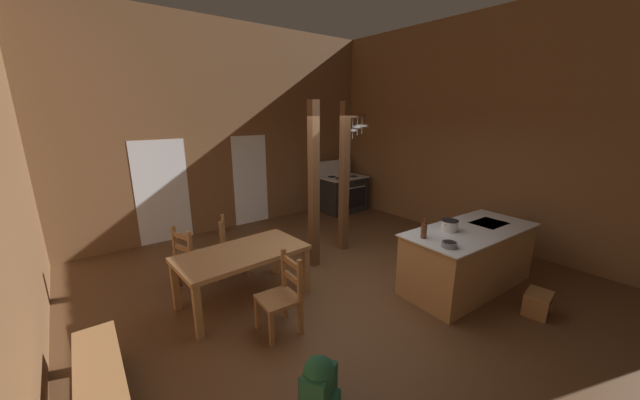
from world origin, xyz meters
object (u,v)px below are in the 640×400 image
stove_range (342,193)px  step_stool (538,301)px  dining_table (242,257)px  backpack (319,387)px  ladderback_chair_at_table_end (232,247)px  mixing_bowl_on_counter (449,245)px  ladderback_chair_near_window (192,258)px  stockpot_on_counter (449,225)px  ladderback_chair_by_post (282,296)px  bench_along_left_wall (101,384)px  kitchen_island (468,258)px  bottle_tall_on_counter (424,230)px

stove_range → step_stool: 5.21m
dining_table → backpack: dining_table is taller
ladderback_chair_at_table_end → mixing_bowl_on_counter: bearing=-58.1°
stove_range → ladderback_chair_near_window: bearing=-160.5°
backpack → stockpot_on_counter: bearing=11.5°
ladderback_chair_by_post → stockpot_on_counter: 2.55m
backpack → bench_along_left_wall: bearing=140.7°
ladderback_chair_at_table_end → stockpot_on_counter: 3.36m
stove_range → ladderback_chair_at_table_end: size_ratio=1.39×
ladderback_chair_at_table_end → step_stool: bearing=-53.3°
bench_along_left_wall → mixing_bowl_on_counter: (3.71, -0.95, 0.64)m
backpack → stockpot_on_counter: (2.80, 0.57, 0.68)m
kitchen_island → ladderback_chair_at_table_end: size_ratio=2.32×
ladderback_chair_near_window → bench_along_left_wall: (-1.34, -1.78, -0.15)m
stockpot_on_counter → mixing_bowl_on_counter: stockpot_on_counter is taller
stove_range → bottle_tall_on_counter: stove_range is taller
ladderback_chair_near_window → bottle_tall_on_counter: bearing=-44.6°
stockpot_on_counter → bottle_tall_on_counter: size_ratio=1.12×
stove_range → mixing_bowl_on_counter: stove_range is taller
ladderback_chair_at_table_end → stockpot_on_counter: bearing=-47.0°
ladderback_chair_by_post → backpack: (-0.39, -1.22, -0.14)m
bench_along_left_wall → backpack: size_ratio=2.51×
dining_table → ladderback_chair_near_window: bearing=115.8°
ladderback_chair_at_table_end → bench_along_left_wall: bearing=-137.8°
bench_along_left_wall → ladderback_chair_by_post: bearing=1.2°
bench_along_left_wall → backpack: bearing=-39.3°
step_stool → bottle_tall_on_counter: bearing=127.8°
kitchen_island → stockpot_on_counter: 0.65m
kitchen_island → ladderback_chair_by_post: bearing=163.4°
dining_table → bottle_tall_on_counter: size_ratio=6.31×
ladderback_chair_by_post → bottle_tall_on_counter: 2.05m
stove_range → bench_along_left_wall: bearing=-149.8°
step_stool → stockpot_on_counter: (-0.38, 1.12, 0.82)m
step_stool → mixing_bowl_on_counter: bearing=139.4°
mixing_bowl_on_counter → backpack: bearing=-174.0°
ladderback_chair_at_table_end → bottle_tall_on_counter: bearing=-53.9°
ladderback_chair_by_post → mixing_bowl_on_counter: size_ratio=4.97×
backpack → bottle_tall_on_counter: (2.27, 0.62, 0.71)m
ladderback_chair_at_table_end → bench_along_left_wall: ladderback_chair_at_table_end is taller
ladderback_chair_near_window → bottle_tall_on_counter: bottle_tall_on_counter is taller
bottle_tall_on_counter → ladderback_chair_near_window: bearing=135.4°
ladderback_chair_by_post → mixing_bowl_on_counter: bearing=-27.9°
backpack → dining_table: bearing=81.6°
bench_along_left_wall → backpack: 1.87m
backpack → stockpot_on_counter: stockpot_on_counter is taller
stove_range → ladderback_chair_by_post: (-3.91, -3.30, -0.03)m
ladderback_chair_near_window → mixing_bowl_on_counter: (2.36, -2.73, 0.50)m
stove_range → ladderback_chair_by_post: bearing=-139.8°
dining_table → bench_along_left_wall: size_ratio=1.16×
ladderback_chair_by_post → step_stool: bearing=-32.5°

